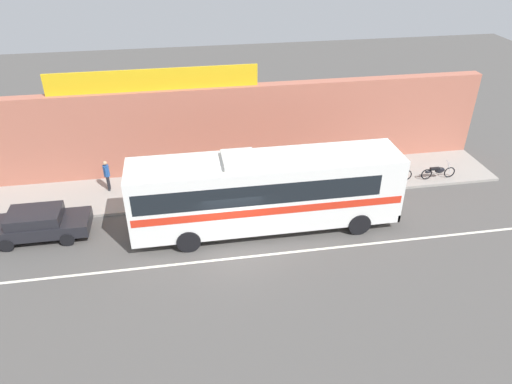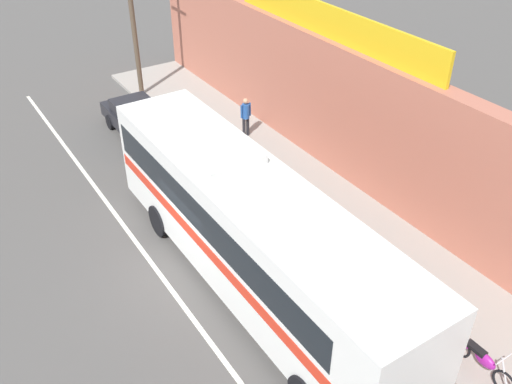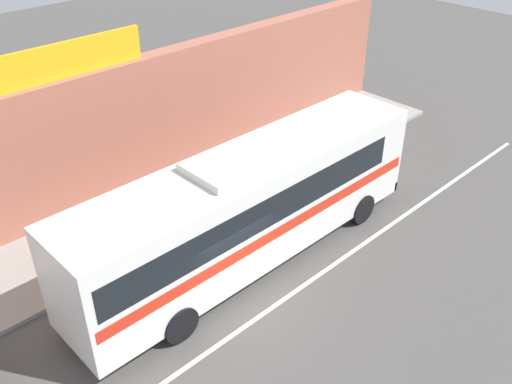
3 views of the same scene
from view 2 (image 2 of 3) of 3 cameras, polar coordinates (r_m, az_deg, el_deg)
The scene contains 10 objects.
ground_plane at distance 16.94m, azimuth -7.08°, elevation -7.65°, with size 70.00×70.00×0.00m, color #4F4C49.
sidewalk_slab at distance 19.11m, azimuth 6.89°, elevation -1.80°, with size 30.00×3.60×0.14m, color gray.
storefront_facade at distance 19.17m, azimuth 12.40°, elevation 5.94°, with size 30.00×0.70×4.80m, color #B26651.
storefront_billboard at distance 20.05m, azimuth 7.39°, elevation 16.90°, with size 10.61×0.12×1.10m, color gold.
road_center_stripe at distance 16.71m, azimuth -9.54°, elevation -8.59°, with size 30.00×0.14×0.01m, color silver.
intercity_bus at distance 14.97m, azimuth -0.70°, elevation -3.53°, with size 12.02×2.60×3.78m.
parked_car at distance 23.78m, azimuth -11.86°, elevation 7.28°, with size 4.36×1.85×1.37m.
utility_pole at distance 26.16m, azimuth -12.64°, elevation 18.16°, with size 1.60×0.22×8.11m.
motorcycle_blue at distance 14.73m, azimuth 21.99°, elevation -15.54°, with size 1.88×0.56×0.94m.
pedestrian_near_shop at distance 22.84m, azimuth -1.05°, elevation 7.92°, with size 0.30×0.48×1.67m.
Camera 2 is at (11.61, -5.08, 11.23)m, focal length 39.22 mm.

